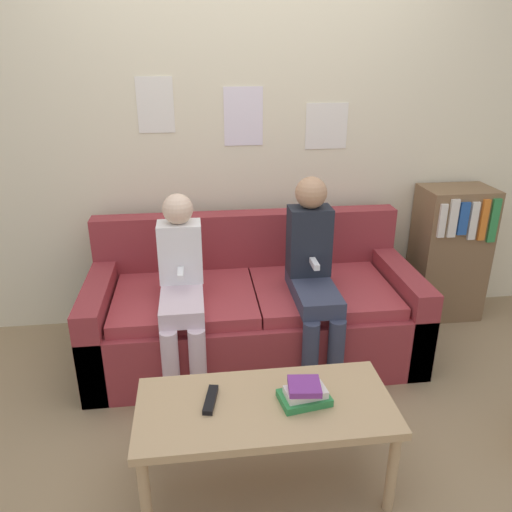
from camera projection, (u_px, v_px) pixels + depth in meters
The scene contains 9 objects.
ground_plane at pixel (266, 405), 2.67m from camera, with size 10.00×10.00×0.00m, color #937A56.
wall_back at pixel (243, 129), 3.15m from camera, with size 8.00×0.06×2.60m.
couch at pixel (253, 311), 3.07m from camera, with size 1.94×0.85×0.81m.
coffee_table at pixel (265, 413), 2.05m from camera, with size 1.05×0.48×0.42m.
person_left at pixel (181, 283), 2.71m from camera, with size 0.24×0.58×1.05m.
person_right at pixel (313, 269), 2.79m from camera, with size 0.24×0.58×1.12m.
tv_remote at pixel (211, 400), 2.04m from camera, with size 0.07×0.17×0.02m.
book_stack at pixel (305, 394), 2.03m from camera, with size 0.22×0.17×0.09m.
bookshelf at pixel (449, 253), 3.44m from camera, with size 0.46×0.34×0.92m.
Camera 1 is at (-0.32, -2.14, 1.76)m, focal length 35.00 mm.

